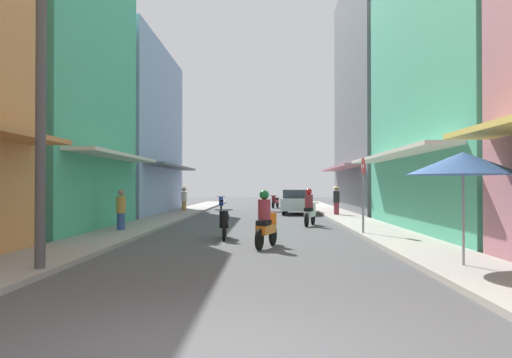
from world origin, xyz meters
name	(u,v)px	position (x,y,z in m)	size (l,w,h in m)	color
ground_plane	(256,222)	(0.00, 18.95, 0.00)	(100.98, 100.98, 0.00)	#4C4C4F
sidewalk_left	(159,220)	(-4.56, 18.95, 0.06)	(1.98, 53.90, 0.12)	#9E9991
sidewalk_right	(354,221)	(4.56, 18.95, 0.06)	(1.98, 53.90, 0.12)	#ADA89E
building_left_mid	(25,85)	(-8.55, 13.95, 5.46)	(7.05, 9.08, 10.93)	#4CB28C
building_left_far	(115,131)	(-8.55, 25.23, 4.93)	(7.05, 12.21, 9.88)	#8CA5CC
building_right_mid	(489,85)	(8.55, 13.70, 5.33)	(7.05, 12.57, 10.66)	#4CB28C
building_right_far	(395,94)	(8.55, 27.32, 7.43)	(7.05, 12.74, 14.88)	slate
motorbike_maroon	(275,201)	(1.08, 33.69, 0.50)	(0.68, 1.77, 0.96)	black
motorbike_black	(224,223)	(-0.85, 11.25, 0.50)	(0.55, 1.81, 0.96)	black
motorbike_white	(310,209)	(2.30, 16.67, 0.70)	(0.72, 1.75, 1.58)	black
motorbike_blue	(221,203)	(-2.57, 29.04, 0.50)	(0.55, 1.81, 0.96)	black
motorbike_orange	(266,222)	(0.49, 9.06, 0.70)	(0.72, 1.75, 1.58)	black
parked_car	(298,202)	(2.30, 25.60, 0.74)	(2.14, 4.25, 1.45)	silver
pedestrian_midway	(336,199)	(4.27, 23.03, 0.97)	(0.44, 0.44, 1.72)	#99333F
pedestrian_far	(184,198)	(-4.71, 27.01, 0.91)	(0.44, 0.44, 1.61)	#BF8C3F
pedestrian_crossing	(121,211)	(-4.71, 13.20, 0.78)	(0.34, 0.34, 1.57)	#334C8C
vendor_umbrella	(463,163)	(4.42, 5.29, 2.14)	(2.22, 2.22, 2.37)	#99999E
utility_pole	(41,80)	(-3.82, 4.70, 3.73)	(0.20, 1.20, 7.31)	#4C4C4F
street_sign_no_entry	(363,185)	(3.72, 12.22, 1.72)	(0.07, 0.60, 2.65)	gray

